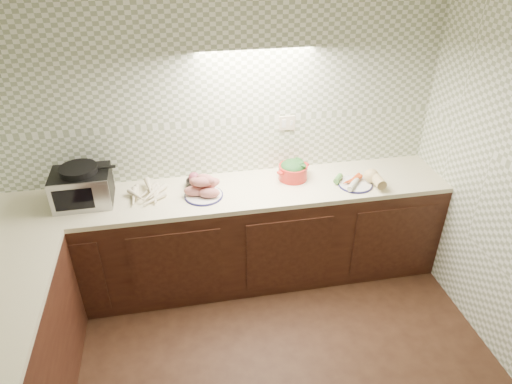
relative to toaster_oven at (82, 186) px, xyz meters
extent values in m
cube|color=gray|center=(1.09, 0.23, 0.26)|extent=(3.60, 0.05, 2.60)
cube|color=beige|center=(1.64, 0.25, 0.28)|extent=(0.13, 0.01, 0.12)
cube|color=black|center=(1.09, -0.04, -0.61)|extent=(3.60, 0.60, 0.86)
cube|color=#EEE9B9|center=(1.09, -0.04, -0.16)|extent=(3.60, 0.60, 0.04)
cube|color=black|center=(0.00, 0.01, -0.01)|extent=(0.43, 0.33, 0.26)
cube|color=#9B9B9F|center=(0.00, -0.16, -0.01)|extent=(0.43, 0.02, 0.26)
cube|color=black|center=(0.00, -0.16, -0.01)|extent=(0.28, 0.01, 0.17)
cylinder|color=black|center=(0.00, 0.01, 0.14)|extent=(0.28, 0.28, 0.05)
cone|color=#F1E1C0|center=(0.43, 0.01, -0.12)|extent=(0.17, 0.21, 0.05)
cone|color=#F1E1C0|center=(0.34, 0.00, -0.12)|extent=(0.06, 0.20, 0.04)
cone|color=#F1E1C0|center=(0.45, 0.00, -0.12)|extent=(0.08, 0.20, 0.05)
cone|color=#F1E1C0|center=(0.38, -0.10, -0.12)|extent=(0.16, 0.22, 0.04)
cone|color=#F1E1C0|center=(0.40, 0.04, -0.12)|extent=(0.13, 0.18, 0.05)
cone|color=#F1E1C0|center=(0.49, -0.06, -0.12)|extent=(0.10, 0.23, 0.04)
cone|color=#F1E1C0|center=(0.42, -0.08, -0.12)|extent=(0.06, 0.21, 0.04)
cone|color=#F1E1C0|center=(0.44, -0.10, -0.11)|extent=(0.19, 0.20, 0.04)
cone|color=#F1E1C0|center=(0.37, -0.03, -0.09)|extent=(0.17, 0.21, 0.04)
cone|color=#F1E1C0|center=(0.31, 0.02, -0.10)|extent=(0.05, 0.19, 0.05)
cylinder|color=#141246|center=(0.90, -0.08, -0.14)|extent=(0.30, 0.30, 0.01)
cylinder|color=silver|center=(0.90, -0.08, -0.13)|extent=(0.29, 0.29, 0.02)
ellipsoid|color=#B46C5F|center=(0.83, -0.08, -0.09)|extent=(0.19, 0.14, 0.08)
ellipsoid|color=#B46C5F|center=(0.94, -0.13, -0.09)|extent=(0.19, 0.14, 0.08)
ellipsoid|color=#B46C5F|center=(0.92, -0.03, -0.09)|extent=(0.19, 0.14, 0.08)
ellipsoid|color=#B46C5F|center=(0.87, -0.04, -0.04)|extent=(0.19, 0.14, 0.08)
ellipsoid|color=#B46C5F|center=(0.96, -0.06, -0.04)|extent=(0.19, 0.14, 0.08)
ellipsoid|color=#B46C5F|center=(0.90, -0.10, -0.01)|extent=(0.19, 0.14, 0.08)
ellipsoid|color=#B46C5F|center=(0.93, -0.07, 0.00)|extent=(0.19, 0.14, 0.08)
cylinder|color=black|center=(0.86, 0.08, -0.11)|extent=(0.16, 0.16, 0.06)
sphere|color=maroon|center=(0.84, 0.08, -0.06)|extent=(0.09, 0.09, 0.09)
sphere|color=silver|center=(0.89, 0.09, -0.07)|extent=(0.05, 0.05, 0.05)
cylinder|color=red|center=(1.66, 0.05, -0.08)|extent=(0.32, 0.32, 0.12)
cube|color=red|center=(1.53, 0.00, -0.05)|extent=(0.05, 0.06, 0.02)
cube|color=red|center=(1.78, 0.11, -0.05)|extent=(0.05, 0.06, 0.02)
ellipsoid|color=#285E25|center=(1.66, 0.05, -0.03)|extent=(0.22, 0.22, 0.12)
cylinder|color=#141246|center=(2.13, -0.14, -0.14)|extent=(0.28, 0.28, 0.01)
cylinder|color=silver|center=(2.13, -0.14, -0.13)|extent=(0.26, 0.26, 0.02)
cone|color=#C84817|center=(2.12, -0.12, -0.11)|extent=(0.13, 0.14, 0.03)
cone|color=#C84817|center=(2.09, -0.11, -0.11)|extent=(0.15, 0.12, 0.03)
cone|color=#C84817|center=(2.09, -0.13, -0.11)|extent=(0.16, 0.09, 0.03)
cone|color=#C84817|center=(2.11, -0.12, -0.09)|extent=(0.16, 0.09, 0.03)
cone|color=#C84817|center=(2.13, -0.14, -0.09)|extent=(0.13, 0.14, 0.03)
cone|color=#C84817|center=(2.09, -0.12, -0.09)|extent=(0.16, 0.09, 0.03)
cylinder|color=beige|center=(2.09, -0.19, -0.10)|extent=(0.15, 0.17, 0.04)
cylinder|color=#3C7F35|center=(2.00, -0.08, -0.10)|extent=(0.11, 0.12, 0.05)
camera|label=1|loc=(0.74, -3.13, 1.76)|focal=32.00mm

